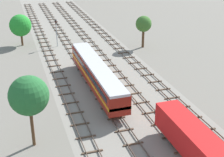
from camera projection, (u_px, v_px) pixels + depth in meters
name	position (u px, v px, depth m)	size (l,w,h in m)	color
ground_plane	(96.00, 67.00, 59.16)	(480.00, 480.00, 0.00)	slate
ballast_bed	(96.00, 67.00, 59.16)	(18.38, 176.00, 0.01)	gray
track_far_left	(56.00, 69.00, 57.96)	(2.40, 126.00, 0.29)	#47382D
track_left	(82.00, 66.00, 59.30)	(2.40, 126.00, 0.29)	#47382D
track_centre_left	(107.00, 63.00, 60.65)	(2.40, 126.00, 0.29)	#47382D
track_centre	(132.00, 60.00, 62.00)	(2.40, 126.00, 0.29)	#47382D
freight_boxcar_centre_left_near	(197.00, 145.00, 32.92)	(2.87, 14.00, 3.60)	red
passenger_coach_left_mid	(96.00, 73.00, 49.61)	(2.96, 22.00, 3.80)	maroon
signal_post_nearest	(56.00, 30.00, 68.43)	(0.28, 0.47, 5.89)	gray
lineside_tree_1	(144.00, 24.00, 67.52)	(3.30, 3.30, 6.68)	#4C331E
lineside_tree_2	(20.00, 25.00, 68.89)	(4.58, 4.58, 6.67)	#4C331E
lineside_tree_3	(29.00, 96.00, 34.61)	(4.33, 4.33, 8.39)	#4C331E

